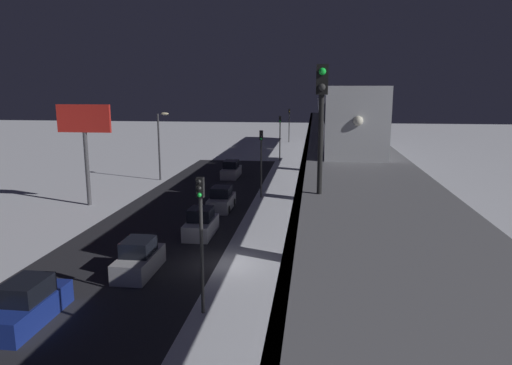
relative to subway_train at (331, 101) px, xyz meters
name	(u,v)px	position (x,y,z in m)	size (l,w,h in m)	color
ground_plane	(226,264)	(6.98, 32.32, -8.73)	(240.00, 240.00, 0.00)	white
avenue_asphalt	(129,259)	(12.96, 32.32, -8.72)	(11.00, 81.48, 0.01)	#28282D
elevated_railway	(347,166)	(0.09, 32.32, -2.70)	(5.00, 81.48, 6.95)	slate
subway_train	(331,101)	(0.00, 0.00, 0.00)	(2.94, 74.07, 3.40)	#B7BABF
rail_signal	(321,107)	(1.73, 43.73, 0.95)	(0.36, 0.41, 4.00)	black
sedan_silver	(221,200)	(9.76, 19.49, -7.94)	(1.91, 4.28, 1.97)	#B2B2B7
sedan_white	(201,224)	(9.76, 26.94, -7.93)	(1.80, 4.02, 1.97)	silver
sedan_silver_2	(231,170)	(11.56, 4.51, -7.93)	(1.80, 4.58, 1.97)	#B2B2B7
sedan_blue	(28,305)	(14.36, 40.39, -7.93)	(1.80, 4.63, 1.97)	navy
sedan_silver_4	(139,259)	(11.56, 34.25, -7.93)	(1.80, 4.10, 1.97)	#B2B2B7
traffic_light_near	(201,226)	(6.86, 38.59, -4.53)	(0.32, 0.44, 6.40)	#2D2D2D
traffic_light_mid	(261,154)	(6.86, 14.62, -4.53)	(0.32, 0.44, 6.40)	#2D2D2D
traffic_light_far	(280,131)	(6.86, -9.34, -4.53)	(0.32, 0.44, 6.40)	#2D2D2D
traffic_light_distant	(289,121)	(6.86, -33.30, -4.53)	(0.32, 0.44, 6.40)	#2D2D2D
commercial_billboard	(84,129)	(21.78, 19.50, -1.90)	(4.80, 0.36, 8.90)	#4C4C51
street_lamp_far	(161,138)	(19.04, 7.32, -3.91)	(1.35, 0.44, 7.65)	#38383D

